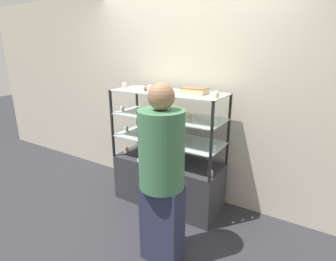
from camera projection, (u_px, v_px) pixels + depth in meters
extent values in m
plane|color=#2D2D33|center=(168.00, 202.00, 3.33)|extent=(20.00, 20.00, 0.00)
cube|color=beige|center=(185.00, 96.00, 3.27)|extent=(8.00, 0.05, 2.60)
cube|color=#333338|center=(168.00, 182.00, 3.24)|extent=(1.31, 0.52, 0.58)
cube|color=black|center=(138.00, 135.00, 3.64)|extent=(0.02, 0.02, 0.27)
cube|color=black|center=(227.00, 153.00, 2.99)|extent=(0.02, 0.02, 0.27)
cube|color=black|center=(114.00, 145.00, 3.24)|extent=(0.02, 0.02, 0.27)
cube|color=black|center=(210.00, 169.00, 2.59)|extent=(0.02, 0.02, 0.27)
cube|color=#B2C6C1|center=(168.00, 139.00, 3.07)|extent=(1.31, 0.52, 0.01)
cube|color=black|center=(137.00, 116.00, 3.55)|extent=(0.02, 0.02, 0.27)
cube|color=black|center=(229.00, 130.00, 2.91)|extent=(0.02, 0.02, 0.27)
cube|color=black|center=(112.00, 124.00, 3.15)|extent=(0.02, 0.02, 0.27)
cube|color=black|center=(211.00, 143.00, 2.51)|extent=(0.02, 0.02, 0.27)
cube|color=#B2C6C1|center=(168.00, 116.00, 2.99)|extent=(1.31, 0.52, 0.01)
cube|color=black|center=(137.00, 96.00, 3.47)|extent=(0.02, 0.02, 0.27)
cube|color=black|center=(230.00, 106.00, 2.83)|extent=(0.02, 0.02, 0.27)
cube|color=black|center=(111.00, 102.00, 3.07)|extent=(0.02, 0.02, 0.27)
cube|color=black|center=(213.00, 115.00, 2.43)|extent=(0.02, 0.02, 0.27)
cube|color=#B2C6C1|center=(168.00, 92.00, 2.91)|extent=(1.31, 0.52, 0.01)
cylinder|color=#DBBC84|center=(175.00, 137.00, 2.98)|extent=(0.19, 0.19, 0.08)
cylinder|color=#8C5B42|center=(175.00, 133.00, 2.97)|extent=(0.20, 0.20, 0.01)
cube|color=#DBBC84|center=(195.00, 91.00, 2.76)|extent=(0.26, 0.18, 0.05)
cube|color=#8C5B42|center=(195.00, 88.00, 2.75)|extent=(0.26, 0.18, 0.01)
cylinder|color=white|center=(127.00, 151.00, 3.39)|extent=(0.05, 0.05, 0.03)
sphere|color=#E5996B|center=(126.00, 149.00, 3.38)|extent=(0.06, 0.06, 0.06)
cylinder|color=beige|center=(163.00, 161.00, 3.08)|extent=(0.05, 0.05, 0.03)
sphere|color=silver|center=(163.00, 159.00, 3.07)|extent=(0.06, 0.06, 0.06)
cylinder|color=beige|center=(210.00, 175.00, 2.76)|extent=(0.05, 0.05, 0.03)
sphere|color=#F4EAB2|center=(210.00, 172.00, 2.75)|extent=(0.06, 0.06, 0.06)
cube|color=white|center=(138.00, 160.00, 3.09)|extent=(0.04, 0.00, 0.04)
cylinder|color=beige|center=(126.00, 130.00, 3.33)|extent=(0.05, 0.05, 0.03)
sphere|color=silver|center=(126.00, 128.00, 3.33)|extent=(0.05, 0.05, 0.05)
cylinder|color=beige|center=(148.00, 137.00, 3.08)|extent=(0.05, 0.05, 0.03)
sphere|color=silver|center=(148.00, 135.00, 3.08)|extent=(0.05, 0.05, 0.05)
cylinder|color=white|center=(214.00, 149.00, 2.69)|extent=(0.05, 0.05, 0.03)
sphere|color=silver|center=(214.00, 147.00, 2.68)|extent=(0.05, 0.05, 0.05)
cube|color=white|center=(139.00, 139.00, 2.99)|extent=(0.04, 0.00, 0.04)
cylinder|color=#CCB28C|center=(122.00, 110.00, 3.21)|extent=(0.05, 0.05, 0.02)
sphere|color=white|center=(122.00, 108.00, 3.20)|extent=(0.05, 0.05, 0.05)
cylinder|color=white|center=(144.00, 113.00, 3.08)|extent=(0.05, 0.05, 0.02)
sphere|color=silver|center=(144.00, 110.00, 3.08)|extent=(0.05, 0.05, 0.05)
cylinder|color=white|center=(162.00, 116.00, 2.91)|extent=(0.05, 0.05, 0.02)
sphere|color=silver|center=(162.00, 114.00, 2.90)|extent=(0.05, 0.05, 0.05)
cylinder|color=white|center=(190.00, 119.00, 2.79)|extent=(0.05, 0.05, 0.02)
sphere|color=#E5996B|center=(190.00, 117.00, 2.78)|extent=(0.05, 0.05, 0.05)
cylinder|color=beige|center=(214.00, 124.00, 2.62)|extent=(0.05, 0.05, 0.02)
sphere|color=white|center=(214.00, 121.00, 2.61)|extent=(0.05, 0.05, 0.05)
cube|color=white|center=(140.00, 116.00, 2.90)|extent=(0.04, 0.00, 0.04)
cylinder|color=beige|center=(124.00, 87.00, 3.16)|extent=(0.05, 0.05, 0.03)
sphere|color=silver|center=(124.00, 84.00, 3.15)|extent=(0.06, 0.06, 0.06)
cylinder|color=beige|center=(150.00, 90.00, 2.94)|extent=(0.05, 0.05, 0.03)
sphere|color=silver|center=(150.00, 87.00, 2.93)|extent=(0.06, 0.06, 0.06)
cylinder|color=#CCB28C|center=(216.00, 96.00, 2.52)|extent=(0.05, 0.05, 0.03)
sphere|color=#F4EAB2|center=(216.00, 93.00, 2.51)|extent=(0.06, 0.06, 0.06)
cube|color=white|center=(200.00, 97.00, 2.46)|extent=(0.04, 0.00, 0.04)
torus|color=brown|center=(149.00, 88.00, 3.00)|extent=(0.12, 0.12, 0.04)
cube|color=#282D47|center=(162.00, 224.00, 2.32)|extent=(0.36, 0.20, 0.75)
cylinder|color=#3F724C|center=(162.00, 150.00, 2.12)|extent=(0.38, 0.38, 0.66)
sphere|color=#936B4C|center=(161.00, 96.00, 1.99)|extent=(0.21, 0.21, 0.21)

